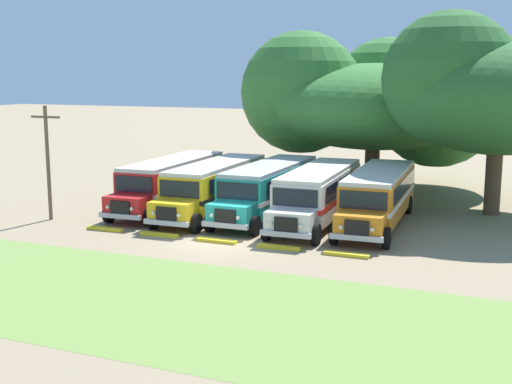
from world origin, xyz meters
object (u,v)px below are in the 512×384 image
parked_bus_slot_1 (215,185)px  utility_pole (48,159)px  parked_bus_slot_2 (269,187)px  parked_bus_slot_3 (318,192)px  parked_bus_slot_4 (379,194)px  broad_shade_tree (377,100)px  parked_bus_slot_0 (172,181)px  secondary_tree (494,91)px

parked_bus_slot_1 → utility_pole: (-7.40, -5.06, 1.72)m
parked_bus_slot_2 → parked_bus_slot_3: (3.06, -0.58, 0.00)m
parked_bus_slot_3 → parked_bus_slot_4: size_ratio=1.00×
parked_bus_slot_1 → parked_bus_slot_2: 3.09m
parked_bus_slot_2 → broad_shade_tree: broad_shade_tree is taller
broad_shade_tree → parked_bus_slot_4: bearing=-76.6°
parked_bus_slot_2 → parked_bus_slot_0: bearing=-88.5°
parked_bus_slot_3 → parked_bus_slot_0: bearing=-95.1°
parked_bus_slot_0 → parked_bus_slot_4: size_ratio=1.00×
parked_bus_slot_1 → parked_bus_slot_3: 6.09m
parked_bus_slot_3 → parked_bus_slot_1: bearing=-92.3°
parked_bus_slot_3 → parked_bus_slot_2: bearing=-103.4°
parked_bus_slot_4 → secondary_tree: 8.97m
parked_bus_slot_1 → secondary_tree: (14.28, 5.82, 5.24)m
parked_bus_slot_0 → parked_bus_slot_1: (3.03, -0.43, 0.00)m
parked_bus_slot_2 → parked_bus_slot_3: same height
parked_bus_slot_1 → secondary_tree: 16.29m
broad_shade_tree → parked_bus_slot_2: bearing=-105.3°
parked_bus_slot_1 → secondary_tree: size_ratio=0.89×
parked_bus_slot_2 → broad_shade_tree: (3.28, 12.00, 4.37)m
utility_pole → secondary_tree: bearing=26.7°
parked_bus_slot_2 → broad_shade_tree: size_ratio=0.63×
parked_bus_slot_2 → utility_pole: 12.00m
parked_bus_slot_2 → broad_shade_tree: 13.19m
parked_bus_slot_1 → parked_bus_slot_2: size_ratio=1.00×
broad_shade_tree → secondary_tree: 10.51m
broad_shade_tree → parked_bus_slot_3: bearing=-91.0°
parked_bus_slot_0 → parked_bus_slot_4: bearing=88.4°
parked_bus_slot_3 → broad_shade_tree: (0.23, 12.58, 4.37)m
parked_bus_slot_4 → secondary_tree: (5.11, 5.19, 5.24)m
secondary_tree → utility_pole: secondary_tree is taller
parked_bus_slot_0 → utility_pole: 7.22m
secondary_tree → parked_bus_slot_4: bearing=-134.5°
parked_bus_slot_2 → parked_bus_slot_3: bearing=79.1°
parked_bus_slot_2 → utility_pole: utility_pole is taller
parked_bus_slot_0 → parked_bus_slot_1: same height
parked_bus_slot_0 → broad_shade_tree: broad_shade_tree is taller
parked_bus_slot_4 → secondary_tree: secondary_tree is taller
parked_bus_slot_4 → broad_shade_tree: (-2.86, 11.98, 4.37)m
parked_bus_slot_0 → parked_bus_slot_3: same height
parked_bus_slot_1 → broad_shade_tree: (6.31, 12.61, 4.37)m
parked_bus_slot_1 → utility_pole: utility_pole is taller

